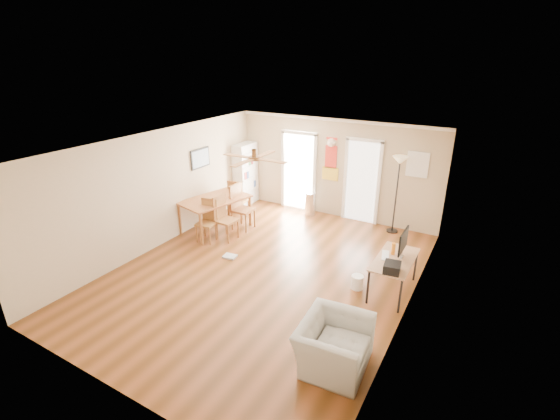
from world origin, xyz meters
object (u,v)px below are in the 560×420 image
Objects in this scene: wastebasket_b at (324,331)px; armchair at (334,344)px; dining_chair_right_b at (226,218)px; trash_can at (310,204)px; dining_chair_near at (206,221)px; dining_chair_right_a at (243,207)px; torchiere_lamp at (396,195)px; dining_chair_far at (239,198)px; computer_desk at (393,275)px; dining_table at (216,214)px; printer at (392,268)px; bookshelf at (246,174)px; wastebasket_a at (357,282)px.

armchair is (0.31, -0.40, 0.18)m from wastebasket_b.
trash_can is at bearing -21.75° from dining_chair_right_b.
dining_chair_near is (-0.35, -0.31, -0.03)m from dining_chair_right_b.
dining_chair_right_a is 0.59× the size of torchiere_lamp.
dining_chair_right_b reaches higher than dining_chair_far.
dining_chair_right_a is at bearing 166.58° from computer_desk.
dining_chair_far is at bearing 90.12° from dining_table.
trash_can is 5.52m from armchair.
computer_desk is 2.26m from armchair.
dining_table is at bearing -128.62° from trash_can.
dining_chair_near is 3.16× the size of printer.
bookshelf is 6.20m from wastebasket_b.
dining_chair_right_b is 1.00× the size of armchair.
bookshelf is at bearing -177.99° from torchiere_lamp.
dining_chair_far reaches higher than computer_desk.
dining_table is 2.59m from trash_can.
torchiere_lamp reaches higher than dining_table.
armchair reaches higher than wastebasket_a.
bookshelf is 1.71× the size of dining_chair_far.
trash_can is 2.41× the size of wastebasket_a.
dining_chair_far is at bearing 41.37° from dining_chair_right_a.
armchair is (3.75, -3.20, -0.22)m from dining_chair_right_a.
bookshelf is 2.42m from dining_chair_right_b.
dining_chair_right_a is at bearing 125.84° from dining_chair_far.
dining_table is 0.86× the size of torchiere_lamp.
torchiere_lamp reaches higher than trash_can.
wastebasket_b is 0.54m from armchair.
armchair is at bearing -120.86° from dining_chair_right_b.
dining_chair_near is (0.61, -2.51, -0.39)m from bookshelf.
wastebasket_a is at bearing -10.81° from dining_chair_near.
dining_chair_right_a is at bearing -43.10° from bookshelf.
dining_table is at bearing 53.02° from armchair.
trash_can reaches higher than wastebasket_b.
wastebasket_b is at bearing -88.61° from wastebasket_a.
computer_desk is 4.07× the size of printer.
computer_desk is at bearing -90.82° from dining_chair_right_b.
torchiere_lamp reaches higher than dining_chair_near.
dining_chair_right_a is 1.76× the size of trash_can.
dining_table is 1.00m from dining_chair_far.
armchair is (0.45, -4.87, -0.61)m from torchiere_lamp.
dining_chair_far is at bearing 89.38° from dining_chair_near.
trash_can is at bearing 17.85° from bookshelf.
computer_desk is at bearing 90.51° from printer.
torchiere_lamp reaches higher than bookshelf.
wastebasket_a is (2.33, -2.80, -0.19)m from trash_can.
dining_chair_far is 1.93m from trash_can.
armchair is at bearing 131.66° from dining_chair_far.
printer reaches higher than dining_table.
armchair is (4.30, -3.80, -0.17)m from dining_chair_far.
trash_can is at bearing 138.55° from computer_desk.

